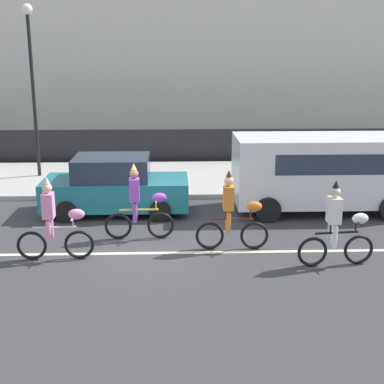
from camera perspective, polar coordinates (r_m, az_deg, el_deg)
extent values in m
plane|color=#38383A|center=(12.97, -5.09, -5.71)|extent=(80.00, 80.00, 0.00)
cube|color=beige|center=(12.51, -5.21, -6.51)|extent=(36.00, 0.14, 0.01)
cube|color=#ADAAA3|center=(19.16, -4.07, 1.47)|extent=(60.00, 5.00, 0.15)
cube|color=black|center=(21.87, -3.83, 4.87)|extent=(40.00, 0.08, 1.40)
cube|color=beige|center=(30.17, 1.23, 12.86)|extent=(28.00, 8.00, 6.75)
torus|color=black|center=(12.31, -11.94, -5.51)|extent=(0.67, 0.09, 0.67)
torus|color=black|center=(12.51, -16.72, -5.49)|extent=(0.67, 0.09, 0.67)
cylinder|color=silver|center=(12.26, -14.47, -3.69)|extent=(0.97, 0.08, 0.05)
cylinder|color=silver|center=(12.26, -15.19, -3.29)|extent=(0.04, 0.04, 0.18)
cylinder|color=silver|center=(12.15, -12.56, -3.17)|extent=(0.04, 0.04, 0.23)
cylinder|color=silver|center=(12.12, -12.59, -2.65)|extent=(0.05, 0.50, 0.03)
ellipsoid|color=pink|center=(12.08, -12.22, -2.33)|extent=(0.37, 0.21, 0.24)
cube|color=pink|center=(12.13, -15.10, -1.41)|extent=(0.25, 0.33, 0.56)
sphere|color=beige|center=(12.02, -15.23, 0.42)|extent=(0.22, 0.22, 0.22)
cone|color=silver|center=(11.98, -15.29, 1.25)|extent=(0.14, 0.14, 0.16)
cylinder|color=pink|center=(12.16, -15.05, -4.08)|extent=(0.11, 0.11, 0.48)
cylinder|color=pink|center=(12.42, -14.80, -3.66)|extent=(0.11, 0.11, 0.48)
torus|color=black|center=(13.34, -3.37, -3.55)|extent=(0.67, 0.09, 0.67)
torus|color=black|center=(13.37, -7.88, -3.62)|extent=(0.67, 0.09, 0.67)
cylinder|color=#E5D84C|center=(13.22, -5.67, -1.89)|extent=(0.97, 0.08, 0.05)
cylinder|color=#E5D84C|center=(13.20, -6.33, -1.53)|extent=(0.04, 0.04, 0.18)
cylinder|color=#E5D84C|center=(13.17, -3.86, -1.38)|extent=(0.04, 0.04, 0.23)
cylinder|color=#E5D84C|center=(13.14, -3.87, -0.90)|extent=(0.05, 0.50, 0.03)
ellipsoid|color=purple|center=(13.12, -3.51, -0.60)|extent=(0.37, 0.21, 0.24)
cube|color=purple|center=(13.08, -6.17, 0.24)|extent=(0.25, 0.33, 0.56)
sphere|color=#9E7051|center=(12.98, -6.22, 1.95)|extent=(0.22, 0.22, 0.22)
cone|color=#E5D84C|center=(12.94, -6.24, 2.72)|extent=(0.14, 0.14, 0.16)
cylinder|color=purple|center=(13.10, -6.12, -2.24)|extent=(0.11, 0.11, 0.48)
cylinder|color=purple|center=(13.37, -6.08, -1.88)|extent=(0.11, 0.11, 0.48)
torus|color=black|center=(12.69, 6.66, -4.63)|extent=(0.67, 0.08, 0.67)
torus|color=black|center=(12.60, 1.90, -4.68)|extent=(0.67, 0.08, 0.67)
cylinder|color=#4C2614|center=(12.50, 4.33, -2.87)|extent=(0.97, 0.07, 0.05)
cylinder|color=#4C2614|center=(12.46, 3.65, -2.48)|extent=(0.04, 0.04, 0.18)
cylinder|color=#4C2614|center=(12.51, 6.26, -2.35)|extent=(0.04, 0.04, 0.23)
cylinder|color=#4C2614|center=(12.47, 6.27, -1.85)|extent=(0.04, 0.50, 0.03)
ellipsoid|color=orange|center=(12.46, 6.66, -1.54)|extent=(0.36, 0.21, 0.24)
cube|color=orange|center=(12.34, 3.91, -0.62)|extent=(0.25, 0.33, 0.56)
sphere|color=beige|center=(12.24, 3.95, 1.18)|extent=(0.22, 0.22, 0.22)
cone|color=#4C2614|center=(12.20, 3.96, 2.00)|extent=(0.14, 0.14, 0.16)
cylinder|color=orange|center=(12.37, 3.92, -3.25)|extent=(0.11, 0.11, 0.48)
cylinder|color=orange|center=(12.64, 3.82, -2.85)|extent=(0.11, 0.11, 0.48)
torus|color=black|center=(12.32, 17.34, -5.87)|extent=(0.67, 0.14, 0.67)
torus|color=black|center=(11.92, 12.72, -6.24)|extent=(0.67, 0.14, 0.67)
cylinder|color=black|center=(11.97, 15.20, -4.21)|extent=(0.97, 0.15, 0.05)
cylinder|color=black|center=(11.89, 14.56, -3.84)|extent=(0.04, 0.04, 0.18)
cylinder|color=black|center=(12.10, 17.08, -3.57)|extent=(0.04, 0.04, 0.23)
cylinder|color=black|center=(12.06, 17.12, -3.05)|extent=(0.08, 0.50, 0.03)
ellipsoid|color=white|center=(12.08, 17.51, -2.71)|extent=(0.38, 0.23, 0.24)
cube|color=white|center=(11.78, 14.92, -1.90)|extent=(0.27, 0.34, 0.56)
sphere|color=beige|center=(11.67, 15.06, -0.02)|extent=(0.22, 0.22, 0.22)
cone|color=black|center=(11.62, 15.12, 0.84)|extent=(0.14, 0.14, 0.16)
cylinder|color=white|center=(11.82, 15.00, -4.64)|extent=(0.11, 0.11, 0.48)
cylinder|color=white|center=(12.07, 14.50, -4.20)|extent=(0.11, 0.11, 0.48)
cube|color=white|center=(15.76, 13.71, 2.36)|extent=(5.00, 2.00, 1.90)
cube|color=#283342|center=(15.80, 15.19, 3.59)|extent=(3.90, 2.02, 0.56)
cylinder|color=black|center=(17.41, 18.06, 0.25)|extent=(0.70, 0.22, 0.70)
cylinder|color=black|center=(14.66, 8.10, -1.87)|extent=(0.70, 0.22, 0.70)
cylinder|color=black|center=(16.56, 6.93, 0.17)|extent=(0.70, 0.22, 0.70)
cube|color=#1E727A|center=(15.43, -8.09, -0.03)|extent=(4.10, 1.72, 0.80)
cube|color=#232D3D|center=(15.27, -8.56, 2.57)|extent=(2.10, 1.58, 0.64)
cylinder|color=black|center=(14.60, -3.43, -2.02)|extent=(0.60, 0.20, 0.60)
cylinder|color=black|center=(16.25, -3.28, -0.22)|extent=(0.60, 0.20, 0.60)
cylinder|color=black|center=(14.89, -13.26, -2.06)|extent=(0.60, 0.20, 0.60)
cylinder|color=black|center=(16.52, -12.13, -0.29)|extent=(0.60, 0.20, 0.60)
cylinder|color=black|center=(19.56, -16.52, 9.56)|extent=(0.12, 0.12, 5.50)
sphere|color=#EAEACC|center=(19.52, -17.20, 18.14)|extent=(0.36, 0.36, 0.36)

